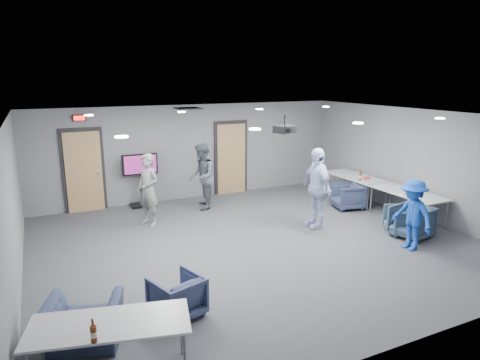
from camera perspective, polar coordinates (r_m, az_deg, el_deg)
name	(u,v)px	position (r m, az deg, el deg)	size (l,w,h in m)	color
floor	(257,243)	(9.24, 2.22, -8.39)	(9.00, 9.00, 0.00)	#34373B
ceiling	(258,116)	(8.60, 2.38, 8.53)	(9.00, 9.00, 0.00)	white
wall_back	(192,152)	(12.43, -6.36, 3.75)	(9.00, 0.02, 2.70)	slate
wall_front	(407,251)	(5.77, 21.40, -8.83)	(9.00, 0.02, 2.70)	slate
wall_left	(12,210)	(7.87, -28.14, -3.60)	(0.02, 8.00, 2.70)	slate
wall_right	(416,163)	(11.59, 22.40, 2.08)	(0.02, 8.00, 2.70)	slate
door_left	(84,171)	(11.81, -20.10, 1.09)	(1.06, 0.17, 2.24)	black
door_right	(231,158)	(12.87, -1.21, 2.90)	(1.06, 0.17, 2.24)	black
exit_sign	(79,118)	(11.59, -20.65, 7.75)	(0.32, 0.08, 0.16)	black
hvac_diffuser	(188,108)	(10.98, -6.93, 9.46)	(0.60, 0.60, 0.03)	black
downlights	(258,117)	(8.60, 2.38, 8.43)	(6.18, 3.78, 0.02)	white
person_a	(148,190)	(10.33, -12.15, -1.28)	(0.63, 0.41, 1.72)	gray
person_b	(202,177)	(11.37, -5.14, 0.45)	(0.86, 0.67, 1.77)	#4F575F
person_c	(316,188)	(10.08, 10.15, -1.06)	(1.11, 0.46, 1.89)	silver
person_d	(412,215)	(9.37, 21.98, -4.32)	(0.95, 0.55, 1.47)	#1A46AB
chair_right_a	(347,196)	(11.82, 14.13, -2.12)	(0.72, 0.74, 0.68)	#323A56
chair_right_b	(403,220)	(10.33, 20.90, -5.05)	(0.67, 0.69, 0.63)	#374C5F
chair_right_c	(411,222)	(10.17, 21.90, -5.20)	(0.75, 0.78, 0.71)	#314256
chair_front_a	(177,296)	(6.59, -8.42, -15.08)	(0.67, 0.69, 0.63)	#3A4364
chair_front_b	(83,323)	(6.26, -20.19, -17.51)	(0.96, 0.84, 0.62)	#353F5C
table_right_a	(355,178)	(12.50, 15.15, 0.32)	(0.81, 1.94, 0.73)	silver
table_right_b	(408,194)	(11.18, 21.45, -1.71)	(0.80, 1.92, 0.73)	silver
table_front_left	(110,326)	(5.37, -16.98, -18.15)	(1.94, 1.16, 0.73)	silver
bottle_front	(94,334)	(5.02, -18.94, -18.82)	(0.07, 0.07, 0.27)	#602810
bottle_right	(360,177)	(11.99, 15.74, 0.44)	(0.07, 0.07, 0.28)	#602810
snack_box	(367,178)	(12.23, 16.54, 0.23)	(0.18, 0.12, 0.04)	red
wrapper	(405,194)	(10.89, 21.19, -1.72)	(0.23, 0.16, 0.05)	silver
tv_stand	(141,177)	(11.87, -13.10, 0.41)	(0.95, 0.45, 1.45)	black
projector	(285,129)	(8.97, 5.99, 6.77)	(0.45, 0.41, 0.37)	black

